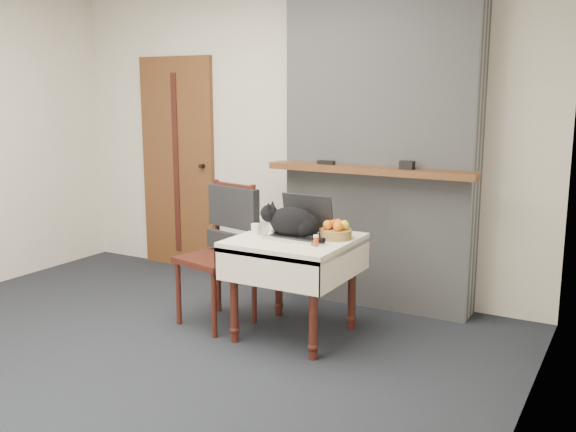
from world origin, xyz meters
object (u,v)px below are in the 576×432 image
pill_bottle (316,240)px  chair (226,234)px  side_table (295,254)px  door (178,164)px  laptop (301,227)px  cat (293,223)px  cream_jar (256,229)px  fruit_basket (336,231)px

pill_bottle → chair: chair is taller
side_table → pill_bottle: 0.32m
door → pill_bottle: (2.10, -1.23, -0.26)m
door → laptop: (1.89, -1.04, -0.23)m
laptop → cat: 0.07m
pill_bottle → cream_jar: bearing=167.1°
laptop → pill_bottle: size_ratio=5.28×
laptop → pill_bottle: laptop is taller
pill_bottle → fruit_basket: size_ratio=0.33×
cream_jar → pill_bottle: size_ratio=0.97×
cat → pill_bottle: 0.29m
side_table → chair: 0.59m
laptop → chair: bearing=-177.1°
door → pill_bottle: bearing=-30.3°
cat → cream_jar: (-0.29, -0.01, -0.07)m
side_table → fruit_basket: (0.25, 0.12, 0.16)m
cream_jar → door: bearing=144.8°
laptop → chair: 0.63m
pill_bottle → fruit_basket: 0.27m
laptop → chair: chair is taller
side_table → cat: 0.22m
door → fruit_basket: size_ratio=8.98×
side_table → cream_jar: cream_jar is taller
laptop → cream_jar: size_ratio=5.46×
cat → cream_jar: cat is taller
cream_jar → pill_bottle: (0.53, -0.12, 0.00)m
cat → chair: bearing=167.7°
side_table → chair: (-0.59, 0.03, 0.07)m
pill_bottle → chair: (-0.83, 0.18, -0.08)m
cat → chair: 0.61m
cat → door: bearing=141.4°
cream_jar → pill_bottle: pill_bottle is taller
laptop → cream_jar: laptop is taller
laptop → fruit_basket: laptop is taller
cat → chair: chair is taller
door → cat: (1.86, -1.09, -0.20)m
cream_jar → pill_bottle: 0.55m
cat → fruit_basket: cat is taller
door → side_table: door is taller
laptop → fruit_basket: (0.22, 0.08, -0.02)m
door → side_table: bearing=-30.1°
door → chair: (1.28, -1.05, -0.34)m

